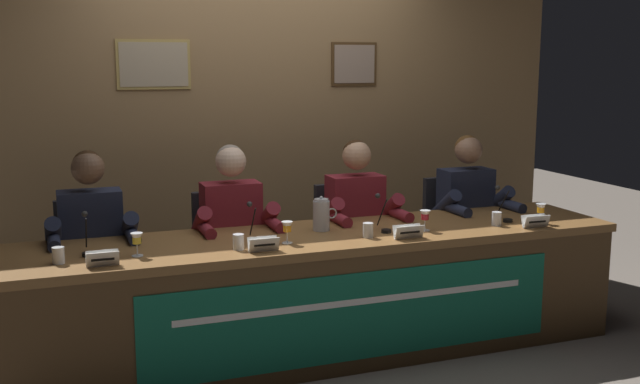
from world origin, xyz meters
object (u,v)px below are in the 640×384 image
at_px(juice_glass_center_left, 287,228).
at_px(juice_glass_center_right, 425,217).
at_px(nameplate_center_left, 264,244).
at_px(water_cup_far_right, 497,219).
at_px(panelist_far_left, 92,240).
at_px(nameplate_center_right, 408,232).
at_px(microphone_center_right, 383,219).
at_px(microphone_far_left, 87,240).
at_px(juice_glass_far_right, 541,210).
at_px(nameplate_far_right, 535,221).
at_px(microphone_center_left, 254,229).
at_px(chair_far_right, 455,242).
at_px(microphone_far_right, 504,209).
at_px(water_cup_far_left, 58,256).
at_px(water_cup_center_right, 368,231).
at_px(chair_center_left, 228,264).
at_px(panelist_center_left, 235,229).
at_px(conference_table, 327,276).
at_px(nameplate_far_left, 103,259).
at_px(water_cup_center_left, 239,243).
at_px(water_pitcher_central, 321,215).
at_px(chair_far_left, 93,277).
at_px(panelist_center_right, 360,219).
at_px(chair_center_right, 348,252).
at_px(panelist_far_right, 471,210).
at_px(juice_glass_far_left, 137,240).

distance_m(juice_glass_center_left, juice_glass_center_right, 0.87).
height_order(nameplate_center_left, water_cup_far_right, water_cup_far_right).
bearing_deg(panelist_far_left, juice_glass_center_left, -27.69).
height_order(nameplate_center_right, microphone_center_right, microphone_center_right).
distance_m(microphone_far_left, juice_glass_far_right, 2.71).
distance_m(microphone_far_left, nameplate_far_right, 2.62).
bearing_deg(microphone_center_right, microphone_center_left, 179.00).
height_order(chair_far_right, microphone_far_right, microphone_far_right).
height_order(water_cup_far_left, water_cup_center_right, same).
distance_m(panelist_far_left, microphone_center_right, 1.70).
distance_m(chair_center_left, nameplate_center_right, 1.26).
bearing_deg(panelist_far_left, panelist_center_left, 0.00).
xyz_separation_m(panelist_center_left, nameplate_far_right, (1.71, -0.68, 0.06)).
xyz_separation_m(conference_table, juice_glass_center_right, (0.61, -0.02, 0.31)).
bearing_deg(nameplate_far_left, nameplate_far_right, -0.45).
xyz_separation_m(panelist_far_left, water_cup_center_left, (0.72, -0.57, 0.06)).
distance_m(chair_center_left, juice_glass_far_right, 2.02).
relative_size(nameplate_far_left, juice_glass_far_right, 1.27).
bearing_deg(chair_center_left, juice_glass_center_left, -76.93).
bearing_deg(juice_glass_far_right, water_cup_center_right, 178.66).
bearing_deg(water_pitcher_central, water_cup_far_left, -171.03).
distance_m(nameplate_far_left, water_pitcher_central, 1.35).
bearing_deg(water_cup_center_right, nameplate_center_left, -171.20).
distance_m(panelist_center_left, chair_far_right, 1.72).
xyz_separation_m(water_cup_far_left, microphone_far_right, (2.68, 0.08, 0.04)).
bearing_deg(panelist_center_left, nameplate_far_right, -21.82).
height_order(nameplate_center_right, water_cup_far_right, water_cup_far_right).
bearing_deg(nameplate_center_right, microphone_far_right, 15.40).
bearing_deg(panelist_center_left, chair_far_right, 6.75).
bearing_deg(water_cup_far_left, nameplate_far_left, -33.03).
xyz_separation_m(conference_table, water_cup_center_right, (0.23, -0.06, 0.26)).
height_order(chair_far_left, nameplate_center_right, chair_far_left).
height_order(panelist_center_right, nameplate_center_right, panelist_center_right).
bearing_deg(nameplate_center_right, nameplate_far_left, 179.94).
bearing_deg(chair_center_right, nameplate_center_right, -89.15).
height_order(conference_table, panelist_far_right, panelist_far_right).
distance_m(microphone_far_left, chair_center_right, 1.87).
height_order(chair_center_right, juice_glass_center_right, chair_center_right).
relative_size(panelist_far_right, microphone_far_right, 5.67).
height_order(juice_glass_center_left, water_cup_far_right, juice_glass_center_left).
height_order(microphone_far_left, juice_glass_far_right, microphone_far_left).
height_order(juice_glass_far_left, chair_far_right, chair_far_right).
relative_size(juice_glass_center_left, microphone_center_right, 0.57).
height_order(juice_glass_far_left, microphone_far_left, microphone_far_left).
distance_m(juice_glass_center_left, panelist_far_right, 1.61).
relative_size(chair_center_right, microphone_far_right, 4.15).
relative_size(nameplate_center_left, water_cup_center_right, 1.93).
bearing_deg(juice_glass_far_left, panelist_far_left, 110.31).
xyz_separation_m(water_cup_center_left, microphone_center_left, (0.13, 0.14, 0.04)).
distance_m(microphone_far_left, nameplate_center_right, 1.77).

